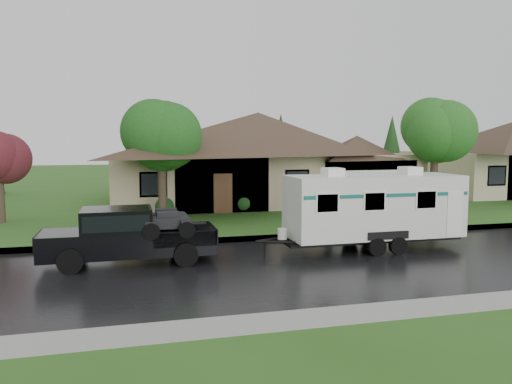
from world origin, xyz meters
TOP-DOWN VIEW (x-y plane):
  - ground at (0.00, 0.00)m, footprint 140.00×140.00m
  - road at (0.00, -2.00)m, footprint 140.00×8.00m
  - curb at (0.00, 2.25)m, footprint 140.00×0.50m
  - lawn at (0.00, 15.00)m, footprint 140.00×26.00m
  - house_main at (2.29, 13.84)m, footprint 19.44×10.80m
  - tree_left_green at (-4.50, 7.38)m, footprint 3.52×3.52m
  - tree_right_green at (11.00, 8.37)m, footprint 3.88×3.88m
  - shrub_row at (2.00, 9.30)m, footprint 13.60×1.00m
  - pickup_truck at (-6.21, -0.38)m, footprint 5.45×2.07m
  - travel_trailer at (2.59, -0.38)m, footprint 6.72×2.36m

SIDE VIEW (x-z plane):
  - ground at x=0.00m, z-range 0.00..0.00m
  - road at x=0.00m, z-range 0.00..0.01m
  - curb at x=0.00m, z-range 0.00..0.15m
  - lawn at x=0.00m, z-range 0.00..0.15m
  - shrub_row at x=2.00m, z-range 0.15..1.15m
  - pickup_truck at x=-6.21m, z-range 0.06..1.88m
  - travel_trailer at x=2.59m, z-range 0.09..3.11m
  - house_main at x=2.29m, z-range 0.14..7.04m
  - tree_left_green at x=-4.50m, z-range 1.28..7.11m
  - tree_right_green at x=11.00m, z-range 1.39..7.82m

